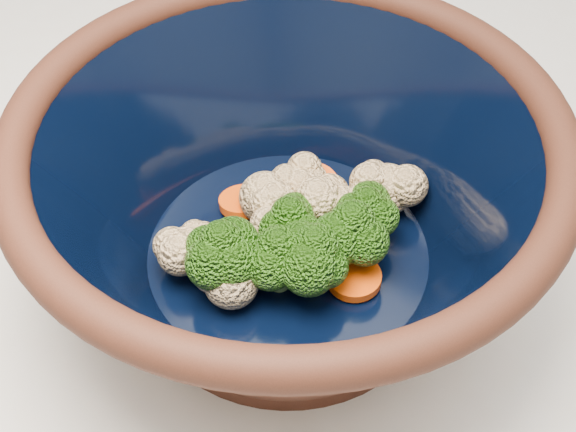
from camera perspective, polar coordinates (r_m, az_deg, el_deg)
name	(u,v)px	position (r m, az deg, el deg)	size (l,w,h in m)	color
mixing_bowl	(288,201)	(0.47, 0.00, 1.11)	(0.34, 0.34, 0.14)	black
vegetable_pile	(296,228)	(0.48, 0.54, -0.83)	(0.13, 0.15, 0.05)	#608442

